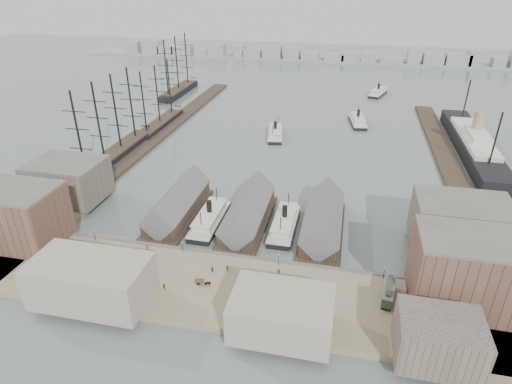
% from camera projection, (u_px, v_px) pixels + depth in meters
% --- Properties ---
extents(ground, '(900.00, 900.00, 0.00)m').
position_uv_depth(ground, '(236.00, 251.00, 136.36)').
color(ground, '#56645F').
rests_on(ground, ground).
extents(quay, '(180.00, 30.00, 2.00)m').
position_uv_depth(quay, '(217.00, 289.00, 118.56)').
color(quay, '#817457').
rests_on(quay, ground).
extents(seawall, '(180.00, 1.20, 2.30)m').
position_uv_depth(seawall, '(231.00, 257.00, 131.32)').
color(seawall, '#59544C').
rests_on(seawall, ground).
extents(west_wharf, '(10.00, 220.00, 1.60)m').
position_uv_depth(west_wharf, '(163.00, 131.00, 235.78)').
color(west_wharf, '#2D231C').
rests_on(west_wharf, ground).
extents(east_wharf, '(10.00, 180.00, 1.60)m').
position_uv_depth(east_wharf, '(447.00, 161.00, 199.05)').
color(east_wharf, '#2D231C').
rests_on(east_wharf, ground).
extents(ferry_shed_west, '(14.00, 42.00, 12.60)m').
position_uv_depth(ferry_shed_west, '(178.00, 205.00, 153.86)').
color(ferry_shed_west, '#2D231C').
rests_on(ferry_shed_west, ground).
extents(ferry_shed_center, '(14.00, 42.00, 12.60)m').
position_uv_depth(ferry_shed_center, '(248.00, 212.00, 148.87)').
color(ferry_shed_center, '#2D231C').
rests_on(ferry_shed_center, ground).
extents(ferry_shed_east, '(14.00, 42.00, 12.60)m').
position_uv_depth(ferry_shed_east, '(323.00, 221.00, 143.87)').
color(ferry_shed_east, '#2D231C').
rests_on(ferry_shed_east, ground).
extents(warehouse_west_front, '(32.00, 18.00, 18.00)m').
position_uv_depth(warehouse_west_front, '(10.00, 216.00, 134.36)').
color(warehouse_west_front, brown).
rests_on(warehouse_west_front, west_land).
extents(warehouse_west_back, '(26.00, 20.00, 14.00)m').
position_uv_depth(warehouse_west_back, '(68.00, 181.00, 161.29)').
color(warehouse_west_back, '#60564C').
rests_on(warehouse_west_back, west_land).
extents(warehouse_east_front, '(30.00, 18.00, 19.00)m').
position_uv_depth(warehouse_east_front, '(475.00, 273.00, 107.99)').
color(warehouse_east_front, brown).
rests_on(warehouse_east_front, east_land).
extents(warehouse_east_back, '(28.00, 20.00, 15.00)m').
position_uv_depth(warehouse_east_back, '(460.00, 226.00, 131.93)').
color(warehouse_east_back, '#60564C').
rests_on(warehouse_east_back, east_land).
extents(street_bldg_center, '(24.00, 16.00, 10.00)m').
position_uv_depth(street_bldg_center, '(282.00, 313.00, 101.55)').
color(street_bldg_center, gray).
rests_on(street_bldg_center, quay).
extents(street_bldg_west, '(30.00, 16.00, 12.00)m').
position_uv_depth(street_bldg_west, '(91.00, 281.00, 110.70)').
color(street_bldg_west, gray).
rests_on(street_bldg_west, quay).
extents(street_bldg_east, '(18.00, 14.00, 11.00)m').
position_uv_depth(street_bldg_east, '(438.00, 339.00, 93.73)').
color(street_bldg_east, '#60564C').
rests_on(street_bldg_east, quay).
extents(lamp_post_far_w, '(0.44, 0.44, 3.92)m').
position_uv_depth(lamp_post_far_w, '(94.00, 233.00, 136.77)').
color(lamp_post_far_w, black).
rests_on(lamp_post_far_w, quay).
extents(lamp_post_near_w, '(0.44, 0.44, 3.92)m').
position_uv_depth(lamp_post_near_w, '(182.00, 245.00, 131.01)').
color(lamp_post_near_w, black).
rests_on(lamp_post_near_w, quay).
extents(lamp_post_near_e, '(0.44, 0.44, 3.92)m').
position_uv_depth(lamp_post_near_e, '(279.00, 258.00, 125.24)').
color(lamp_post_near_e, black).
rests_on(lamp_post_near_e, quay).
extents(lamp_post_far_e, '(0.44, 0.44, 3.92)m').
position_uv_depth(lamp_post_far_e, '(384.00, 271.00, 119.48)').
color(lamp_post_far_e, black).
rests_on(lamp_post_far_e, quay).
extents(far_shore, '(500.00, 40.00, 15.72)m').
position_uv_depth(far_shore, '(320.00, 57.00, 424.73)').
color(far_shore, gray).
rests_on(far_shore, ground).
extents(ferry_docked_west, '(8.20, 27.34, 9.76)m').
position_uv_depth(ferry_docked_west, '(210.00, 218.00, 149.82)').
color(ferry_docked_west, black).
rests_on(ferry_docked_west, ground).
extents(ferry_docked_east, '(7.98, 26.60, 9.50)m').
position_uv_depth(ferry_docked_east, '(284.00, 223.00, 147.15)').
color(ferry_docked_east, black).
rests_on(ferry_docked_east, ground).
extents(ferry_open_near, '(11.58, 26.09, 9.00)m').
position_uv_depth(ferry_open_near, '(275.00, 133.00, 229.30)').
color(ferry_open_near, black).
rests_on(ferry_open_near, ground).
extents(ferry_open_mid, '(11.48, 26.07, 8.99)m').
position_uv_depth(ferry_open_mid, '(358.00, 120.00, 248.67)').
color(ferry_open_mid, black).
rests_on(ferry_open_mid, ground).
extents(ferry_open_far, '(14.80, 25.91, 8.87)m').
position_uv_depth(ferry_open_far, '(378.00, 92.00, 306.73)').
color(ferry_open_far, black).
rests_on(ferry_open_far, ground).
extents(sailing_ship_near, '(9.41, 64.85, 38.70)m').
position_uv_depth(sailing_ship_near, '(113.00, 155.00, 200.35)').
color(sailing_ship_near, black).
rests_on(sailing_ship_near, ground).
extents(sailing_ship_mid, '(8.48, 48.99, 34.86)m').
position_uv_depth(sailing_ship_mid, '(160.00, 123.00, 243.11)').
color(sailing_ship_mid, black).
rests_on(sailing_ship_mid, ground).
extents(sailing_ship_far, '(9.70, 53.88, 39.87)m').
position_uv_depth(sailing_ship_far, '(179.00, 90.00, 309.87)').
color(sailing_ship_far, black).
rests_on(sailing_ship_far, ground).
extents(ocean_steamer, '(13.79, 100.76, 20.15)m').
position_uv_depth(ocean_steamer, '(473.00, 143.00, 209.65)').
color(ocean_steamer, black).
rests_on(ocean_steamer, ground).
extents(tram, '(4.40, 11.28, 3.91)m').
position_uv_depth(tram, '(388.00, 292.00, 112.70)').
color(tram, black).
rests_on(tram, quay).
extents(horse_cart_left, '(4.41, 3.81, 1.42)m').
position_uv_depth(horse_cart_left, '(117.00, 256.00, 129.13)').
color(horse_cart_left, black).
rests_on(horse_cart_left, quay).
extents(horse_cart_center, '(4.96, 2.04, 1.56)m').
position_uv_depth(horse_cart_center, '(205.00, 283.00, 117.94)').
color(horse_cart_center, black).
rests_on(horse_cart_center, quay).
extents(horse_cart_right, '(4.75, 2.19, 1.58)m').
position_uv_depth(horse_cart_right, '(280.00, 290.00, 115.24)').
color(horse_cart_right, black).
rests_on(horse_cart_right, quay).
extents(pedestrian_0, '(0.68, 0.52, 1.78)m').
position_uv_depth(pedestrian_0, '(61.00, 242.00, 135.45)').
color(pedestrian_0, black).
rests_on(pedestrian_0, quay).
extents(pedestrian_1, '(0.92, 0.99, 1.62)m').
position_uv_depth(pedestrian_1, '(77.00, 259.00, 127.72)').
color(pedestrian_1, black).
rests_on(pedestrian_1, quay).
extents(pedestrian_2, '(0.70, 1.12, 1.66)m').
position_uv_depth(pedestrian_2, '(147.00, 247.00, 133.14)').
color(pedestrian_2, black).
rests_on(pedestrian_2, quay).
extents(pedestrian_3, '(0.56, 1.09, 1.78)m').
position_uv_depth(pedestrian_3, '(164.00, 287.00, 116.44)').
color(pedestrian_3, black).
rests_on(pedestrian_3, quay).
extents(pedestrian_4, '(0.99, 0.90, 1.70)m').
position_uv_depth(pedestrian_4, '(212.00, 269.00, 123.36)').
color(pedestrian_4, black).
rests_on(pedestrian_4, quay).
extents(pedestrian_5, '(0.70, 0.63, 1.57)m').
position_uv_depth(pedestrian_5, '(233.00, 293.00, 114.29)').
color(pedestrian_5, black).
rests_on(pedestrian_5, quay).
extents(pedestrian_6, '(0.87, 0.74, 1.57)m').
position_uv_depth(pedestrian_6, '(279.00, 271.00, 122.54)').
color(pedestrian_6, black).
rests_on(pedestrian_6, quay).
extents(pedestrian_7, '(1.28, 0.93, 1.77)m').
position_uv_depth(pedestrian_7, '(304.00, 301.00, 111.37)').
color(pedestrian_7, black).
rests_on(pedestrian_7, quay).
extents(pedestrian_8, '(0.95, 1.06, 1.73)m').
position_uv_depth(pedestrian_8, '(391.00, 292.00, 114.71)').
color(pedestrian_8, black).
rests_on(pedestrian_8, quay).
extents(pedestrian_9, '(0.62, 0.88, 1.71)m').
position_uv_depth(pedestrian_9, '(449.00, 320.00, 105.22)').
color(pedestrian_9, black).
rests_on(pedestrian_9, quay).
extents(pedestrian_10, '(0.80, 0.94, 1.70)m').
position_uv_depth(pedestrian_10, '(227.00, 268.00, 123.77)').
color(pedestrian_10, black).
rests_on(pedestrian_10, quay).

